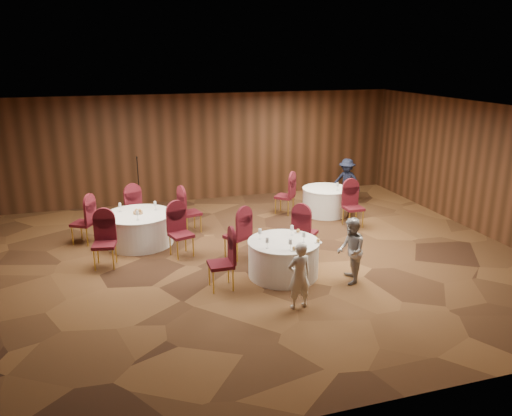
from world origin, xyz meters
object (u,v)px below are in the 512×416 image
object	(u,v)px
woman_a	(299,276)
woman_b	(351,251)
table_main	(283,258)
mic_stand	(140,197)
table_left	(139,229)
man_c	(347,181)
table_right	(325,201)

from	to	relation	value
woman_a	woman_b	xyz separation A→B (m)	(1.34, 0.68, 0.04)
table_main	mic_stand	xyz separation A→B (m)	(-2.45, 5.06, 0.10)
woman_b	table_left	bearing A→B (deg)	-111.58
woman_a	woman_b	world-z (taller)	woman_b
woman_a	man_c	size ratio (longest dim) A/B	0.90
table_right	woman_a	xyz separation A→B (m)	(-2.71, -4.83, 0.24)
table_right	woman_a	distance (m)	5.55
table_left	man_c	bearing A→B (deg)	14.59
woman_b	man_c	world-z (taller)	man_c
mic_stand	woman_a	world-z (taller)	mic_stand
woman_b	man_c	xyz separation A→B (m)	(2.40, 4.93, 0.02)
table_left	mic_stand	xyz separation A→B (m)	(0.20, 2.41, 0.10)
mic_stand	man_c	world-z (taller)	mic_stand
table_main	table_left	xyz separation A→B (m)	(-2.65, 2.65, 0.00)
table_left	man_c	size ratio (longest dim) A/B	1.17
table_main	woman_b	size ratio (longest dim) A/B	1.09
table_right	man_c	bearing A→B (deg)	37.09
table_main	mic_stand	bearing A→B (deg)	115.78
woman_b	table_right	bearing A→B (deg)	-178.66
table_left	woman_b	xyz separation A→B (m)	(3.79, -3.32, 0.28)
mic_stand	man_c	bearing A→B (deg)	-7.62
table_left	woman_a	xyz separation A→B (m)	(2.45, -4.00, 0.24)
table_main	woman_a	bearing A→B (deg)	-98.42
table_right	woman_b	distance (m)	4.38
man_c	mic_stand	bearing A→B (deg)	-138.85
woman_b	man_c	distance (m)	5.48
table_right	woman_b	bearing A→B (deg)	-108.28
table_main	table_right	size ratio (longest dim) A/B	1.10
woman_b	table_main	bearing A→B (deg)	-100.62
table_main	table_right	bearing A→B (deg)	54.21
table_main	table_left	distance (m)	3.75
table_right	man_c	size ratio (longest dim) A/B	0.96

